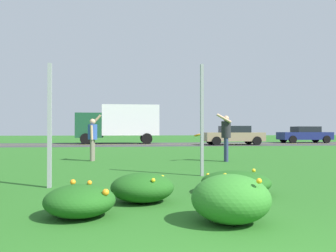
{
  "coord_description": "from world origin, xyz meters",
  "views": [
    {
      "loc": [
        -1.06,
        -1.89,
        1.13
      ],
      "look_at": [
        0.34,
        9.2,
        1.26
      ],
      "focal_mm": 37.72,
      "sensor_mm": 36.0,
      "label": 1
    }
  ],
  "objects_px": {
    "person_thrower_blue_shirt": "(93,136)",
    "person_catcher_dark_shirt": "(226,134)",
    "car_tan_center_left": "(233,135)",
    "box_truck_dark_green": "(120,122)",
    "frisbee_orange": "(198,135)",
    "car_navy_leftmost": "(305,135)",
    "sign_post_by_roadside": "(202,120)",
    "sign_post_near_path": "(50,125)"
  },
  "relations": [
    {
      "from": "frisbee_orange",
      "to": "car_navy_leftmost",
      "type": "height_order",
      "value": "car_navy_leftmost"
    },
    {
      "from": "frisbee_orange",
      "to": "car_navy_leftmost",
      "type": "distance_m",
      "value": 21.75
    },
    {
      "from": "person_thrower_blue_shirt",
      "to": "frisbee_orange",
      "type": "distance_m",
      "value": 3.85
    },
    {
      "from": "car_navy_leftmost",
      "to": "car_tan_center_left",
      "type": "xyz_separation_m",
      "value": [
        -7.62,
        -3.39,
        0.0
      ]
    },
    {
      "from": "person_thrower_blue_shirt",
      "to": "car_navy_leftmost",
      "type": "xyz_separation_m",
      "value": [
        17.1,
        16.35,
        -0.19
      ]
    },
    {
      "from": "sign_post_by_roadside",
      "to": "car_tan_center_left",
      "type": "distance_m",
      "value": 18.74
    },
    {
      "from": "sign_post_near_path",
      "to": "person_thrower_blue_shirt",
      "type": "relative_size",
      "value": 1.43
    },
    {
      "from": "person_catcher_dark_shirt",
      "to": "box_truck_dark_green",
      "type": "height_order",
      "value": "box_truck_dark_green"
    },
    {
      "from": "person_catcher_dark_shirt",
      "to": "frisbee_orange",
      "type": "xyz_separation_m",
      "value": [
        -1.04,
        0.0,
        -0.05
      ]
    },
    {
      "from": "sign_post_near_path",
      "to": "sign_post_by_roadside",
      "type": "distance_m",
      "value": 3.65
    },
    {
      "from": "person_thrower_blue_shirt",
      "to": "box_truck_dark_green",
      "type": "bearing_deg",
      "value": 87.18
    },
    {
      "from": "sign_post_near_path",
      "to": "box_truck_dark_green",
      "type": "height_order",
      "value": "box_truck_dark_green"
    },
    {
      "from": "person_catcher_dark_shirt",
      "to": "car_navy_leftmost",
      "type": "distance_m",
      "value": 21.14
    },
    {
      "from": "sign_post_by_roadside",
      "to": "frisbee_orange",
      "type": "distance_m",
      "value": 3.89
    },
    {
      "from": "sign_post_by_roadside",
      "to": "person_thrower_blue_shirt",
      "type": "distance_m",
      "value": 5.57
    },
    {
      "from": "box_truck_dark_green",
      "to": "car_tan_center_left",
      "type": "bearing_deg",
      "value": -21.36
    },
    {
      "from": "person_thrower_blue_shirt",
      "to": "car_navy_leftmost",
      "type": "height_order",
      "value": "person_thrower_blue_shirt"
    },
    {
      "from": "frisbee_orange",
      "to": "car_tan_center_left",
      "type": "distance_m",
      "value": 14.93
    },
    {
      "from": "car_navy_leftmost",
      "to": "box_truck_dark_green",
      "type": "distance_m",
      "value": 16.33
    },
    {
      "from": "car_navy_leftmost",
      "to": "car_tan_center_left",
      "type": "bearing_deg",
      "value": -156.01
    },
    {
      "from": "sign_post_by_roadside",
      "to": "box_truck_dark_green",
      "type": "relative_size",
      "value": 0.41
    },
    {
      "from": "person_catcher_dark_shirt",
      "to": "frisbee_orange",
      "type": "bearing_deg",
      "value": 179.84
    },
    {
      "from": "car_tan_center_left",
      "to": "car_navy_leftmost",
      "type": "bearing_deg",
      "value": 23.99
    },
    {
      "from": "sign_post_by_roadside",
      "to": "car_tan_center_left",
      "type": "xyz_separation_m",
      "value": [
        6.42,
        17.59,
        -0.64
      ]
    },
    {
      "from": "sign_post_near_path",
      "to": "car_navy_leftmost",
      "type": "xyz_separation_m",
      "value": [
        17.42,
        22.36,
        -0.49
      ]
    },
    {
      "from": "person_thrower_blue_shirt",
      "to": "box_truck_dark_green",
      "type": "distance_m",
      "value": 16.4
    },
    {
      "from": "box_truck_dark_green",
      "to": "sign_post_near_path",
      "type": "bearing_deg",
      "value": -92.88
    },
    {
      "from": "person_catcher_dark_shirt",
      "to": "box_truck_dark_green",
      "type": "bearing_deg",
      "value": 103.07
    },
    {
      "from": "frisbee_orange",
      "to": "car_navy_leftmost",
      "type": "xyz_separation_m",
      "value": [
        13.34,
        17.18,
        -0.21
      ]
    },
    {
      "from": "sign_post_by_roadside",
      "to": "car_navy_leftmost",
      "type": "height_order",
      "value": "sign_post_by_roadside"
    },
    {
      "from": "person_thrower_blue_shirt",
      "to": "car_navy_leftmost",
      "type": "distance_m",
      "value": 23.66
    },
    {
      "from": "person_thrower_blue_shirt",
      "to": "person_catcher_dark_shirt",
      "type": "height_order",
      "value": "person_catcher_dark_shirt"
    },
    {
      "from": "car_navy_leftmost",
      "to": "car_tan_center_left",
      "type": "relative_size",
      "value": 1.0
    },
    {
      "from": "car_tan_center_left",
      "to": "box_truck_dark_green",
      "type": "bearing_deg",
      "value": 158.64
    },
    {
      "from": "sign_post_by_roadside",
      "to": "frisbee_orange",
      "type": "relative_size",
      "value": 9.96
    },
    {
      "from": "person_thrower_blue_shirt",
      "to": "person_catcher_dark_shirt",
      "type": "xyz_separation_m",
      "value": [
        4.8,
        -0.83,
        0.07
      ]
    },
    {
      "from": "frisbee_orange",
      "to": "car_tan_center_left",
      "type": "bearing_deg",
      "value": 67.45
    },
    {
      "from": "person_thrower_blue_shirt",
      "to": "box_truck_dark_green",
      "type": "xyz_separation_m",
      "value": [
        0.81,
        16.35,
        0.88
      ]
    },
    {
      "from": "person_thrower_blue_shirt",
      "to": "person_catcher_dark_shirt",
      "type": "distance_m",
      "value": 4.87
    },
    {
      "from": "person_thrower_blue_shirt",
      "to": "box_truck_dark_green",
      "type": "relative_size",
      "value": 0.26
    },
    {
      "from": "box_truck_dark_green",
      "to": "sign_post_by_roadside",
      "type": "bearing_deg",
      "value": -83.88
    },
    {
      "from": "frisbee_orange",
      "to": "box_truck_dark_green",
      "type": "distance_m",
      "value": 17.45
    }
  ]
}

